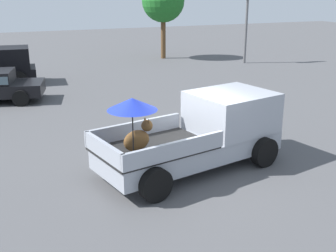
% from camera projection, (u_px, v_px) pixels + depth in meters
% --- Properties ---
extents(ground_plane, '(80.00, 80.00, 0.00)m').
position_uv_depth(ground_plane, '(190.00, 168.00, 11.43)').
color(ground_plane, '#4C4C4F').
extents(pickup_truck_main, '(5.33, 3.08, 2.25)m').
position_uv_depth(pickup_truck_main, '(203.00, 132.00, 11.35)').
color(pickup_truck_main, black).
rests_on(pickup_truck_main, ground).
extents(motel_sign, '(1.40, 0.16, 4.97)m').
position_uv_depth(motel_sign, '(247.00, 6.00, 26.25)').
color(motel_sign, '#59595B').
rests_on(motel_sign, ground).
extents(tree_by_lot, '(2.81, 2.81, 5.19)m').
position_uv_depth(tree_by_lot, '(163.00, 1.00, 28.00)').
color(tree_by_lot, brown).
rests_on(tree_by_lot, ground).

